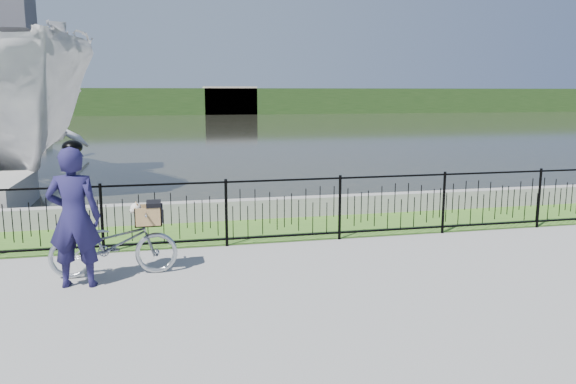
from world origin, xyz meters
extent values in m
plane|color=gray|center=(0.00, 0.00, 0.00)|extent=(120.00, 120.00, 0.00)
cube|color=#437123|center=(0.00, 2.60, 0.00)|extent=(60.00, 2.00, 0.01)
plane|color=#28281E|center=(0.00, 33.00, 0.00)|extent=(120.00, 120.00, 0.00)
cube|color=gray|center=(0.00, 3.60, 0.20)|extent=(60.00, 0.30, 0.40)
cube|color=#264219|center=(0.00, 60.00, 1.50)|extent=(120.00, 6.00, 3.00)
cube|color=#ABA08A|center=(-18.00, 58.00, 2.00)|extent=(8.00, 4.00, 4.00)
cube|color=#ABA08A|center=(6.00, 58.50, 1.60)|extent=(6.00, 3.00, 3.20)
imported|color=#A1A6AC|center=(-2.74, 0.41, 0.46)|extent=(1.76, 0.61, 0.93)
cube|color=black|center=(-2.24, 0.41, 0.71)|extent=(0.38, 0.18, 0.02)
cube|color=#9A7747|center=(-2.24, 0.41, 0.72)|extent=(0.37, 0.32, 0.01)
cube|color=#9A7747|center=(-2.24, 0.57, 0.85)|extent=(0.37, 0.01, 0.27)
cube|color=#9A7747|center=(-2.24, 0.26, 0.85)|extent=(0.37, 0.02, 0.27)
cube|color=#9A7747|center=(-2.07, 0.41, 0.85)|extent=(0.01, 0.32, 0.27)
cube|color=#9A7747|center=(-2.42, 0.41, 0.85)|extent=(0.01, 0.32, 0.27)
cube|color=black|center=(-2.16, 0.41, 1.02)|extent=(0.20, 0.34, 0.06)
cube|color=black|center=(-2.05, 0.41, 0.88)|extent=(0.02, 0.34, 0.22)
ellipsoid|color=silver|center=(-2.26, 0.41, 0.84)|extent=(0.31, 0.22, 0.20)
sphere|color=silver|center=(-2.41, 0.39, 0.97)|extent=(0.15, 0.15, 0.15)
sphere|color=silver|center=(-2.46, 0.37, 0.94)|extent=(0.07, 0.07, 0.07)
sphere|color=black|center=(-2.48, 0.36, 0.93)|extent=(0.02, 0.02, 0.02)
cone|color=#A27443|center=(-2.41, 0.45, 1.03)|extent=(0.06, 0.08, 0.08)
cone|color=#A27443|center=(-2.39, 0.35, 1.03)|extent=(0.06, 0.08, 0.08)
imported|color=#1A173F|center=(-3.19, 0.05, 0.95)|extent=(0.74, 0.52, 1.89)
ellipsoid|color=black|center=(-3.19, 0.05, 1.87)|extent=(0.26, 0.29, 0.18)
camera|label=1|loc=(-2.03, -7.62, 2.58)|focal=35.00mm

